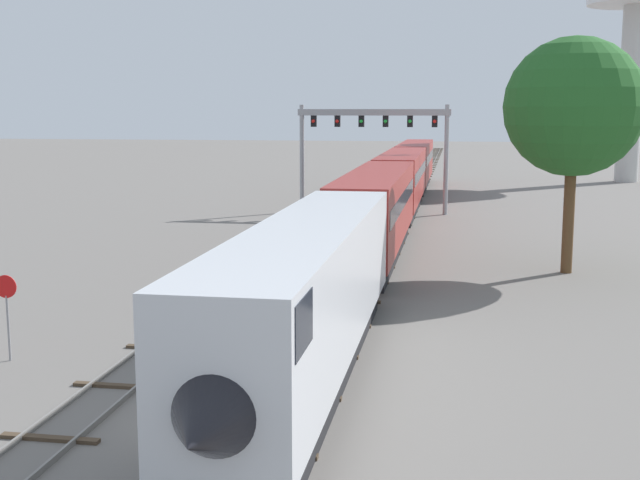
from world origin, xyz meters
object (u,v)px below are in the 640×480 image
object	(u,v)px
signal_gantry	(373,134)
passenger_train	(392,192)
trackside_tree_left	(574,107)
stop_sign	(7,305)

from	to	relation	value
signal_gantry	passenger_train	bearing A→B (deg)	-76.31
signal_gantry	trackside_tree_left	world-z (taller)	trackside_tree_left
trackside_tree_left	signal_gantry	bearing A→B (deg)	118.36
passenger_train	signal_gantry	bearing A→B (deg)	103.69
passenger_train	signal_gantry	distance (m)	10.21
passenger_train	trackside_tree_left	size ratio (longest dim) A/B	7.15
stop_sign	trackside_tree_left	distance (m)	27.88
stop_sign	passenger_train	bearing A→B (deg)	72.52
stop_sign	trackside_tree_left	xyz separation A→B (m)	(19.96, 18.37, 6.43)
passenger_train	signal_gantry	xyz separation A→B (m)	(-2.25, 9.24, 3.72)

